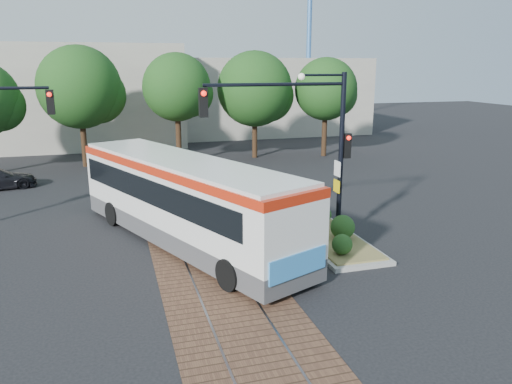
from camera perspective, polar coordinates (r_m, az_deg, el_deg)
The scene contains 8 objects.
ground at distance 18.43m, azimuth -6.39°, elevation -6.26°, with size 120.00×120.00×0.00m, color black.
trackbed at distance 22.17m, azimuth -8.24°, elevation -2.71°, with size 3.60×40.00×0.02m.
tree_row at distance 33.72m, azimuth -9.64°, elevation 11.44°, with size 26.40×5.60×7.67m.
warehouses at distance 45.89m, azimuth -13.72°, elevation 10.68°, with size 40.00×13.00×8.00m.
crane at distance 55.30m, azimuth 6.12°, elevation 18.90°, with size 8.00×0.50×18.00m.
city_bus at distance 18.40m, azimuth -8.25°, elevation -0.56°, with size 6.99×11.88×3.18m.
traffic_island at distance 18.89m, azimuth 8.67°, elevation -4.75°, with size 2.20×5.20×1.13m.
signal_pole_main at distance 17.71m, azimuth 6.18°, elevation 6.80°, with size 5.49×0.46×6.00m.
Camera 1 is at (-2.90, -17.01, 6.48)m, focal length 35.00 mm.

